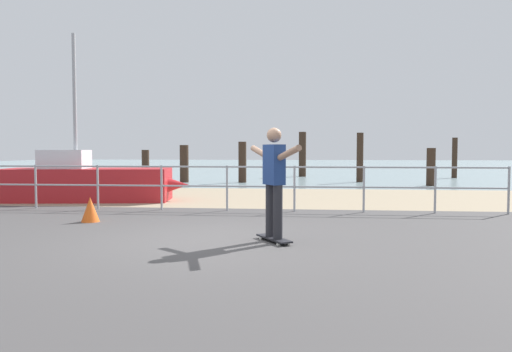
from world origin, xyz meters
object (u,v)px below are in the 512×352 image
at_px(traffic_cone, 90,210).
at_px(skateboard, 274,239).
at_px(sailboat, 93,182).
at_px(skateboarder, 274,176).

bearing_deg(traffic_cone, skateboard, -24.87).
bearing_deg(skateboard, sailboat, 134.10).
relative_size(skateboarder, traffic_cone, 3.30).
height_order(skateboarder, traffic_cone, skateboarder).
xyz_separation_m(sailboat, skateboarder, (5.28, -5.45, 0.50)).
height_order(sailboat, skateboard, sailboat).
xyz_separation_m(skateboarder, traffic_cone, (-3.65, 1.69, -0.77)).
height_order(sailboat, traffic_cone, sailboat).
distance_m(sailboat, skateboard, 7.60).
bearing_deg(skateboard, skateboarder, 180.00).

